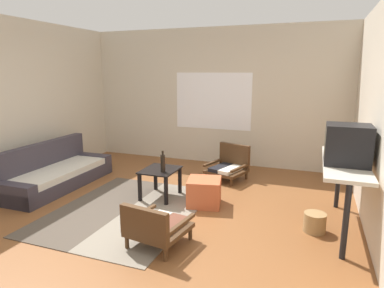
# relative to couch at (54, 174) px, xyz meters

# --- Properties ---
(ground_plane) EXTENTS (7.80, 7.80, 0.00)m
(ground_plane) POSITION_rel_couch_xyz_m (1.99, -0.66, -0.21)
(ground_plane) COLOR brown
(far_wall_with_window) EXTENTS (5.60, 0.13, 2.70)m
(far_wall_with_window) POSITION_rel_couch_xyz_m (1.99, 2.40, 1.14)
(far_wall_with_window) COLOR beige
(far_wall_with_window) RESTS_ON ground
(area_rug) EXTENTS (1.81, 2.34, 0.01)m
(area_rug) POSITION_rel_couch_xyz_m (1.63, -0.45, -0.21)
(area_rug) COLOR #4C4238
(area_rug) RESTS_ON ground
(couch) EXTENTS (0.79, 1.99, 0.70)m
(couch) POSITION_rel_couch_xyz_m (0.00, 0.00, 0.00)
(couch) COLOR #38333D
(couch) RESTS_ON ground
(coffee_table) EXTENTS (0.50, 0.59, 0.44)m
(coffee_table) POSITION_rel_couch_xyz_m (1.85, 0.15, 0.13)
(coffee_table) COLOR black
(coffee_table) RESTS_ON ground
(armchair_by_window) EXTENTS (0.75, 0.74, 0.59)m
(armchair_by_window) POSITION_rel_couch_xyz_m (2.59, 1.38, 0.04)
(armchair_by_window) COLOR #472D19
(armchair_by_window) RESTS_ON ground
(armchair_striped_foreground) EXTENTS (0.65, 0.67, 0.51)m
(armchair_striped_foreground) POSITION_rel_couch_xyz_m (2.44, -1.18, 0.03)
(armchair_striped_foreground) COLOR #472D19
(armchair_striped_foreground) RESTS_ON ground
(ottoman_orange) EXTENTS (0.54, 0.54, 0.38)m
(ottoman_orange) POSITION_rel_couch_xyz_m (2.56, 0.11, -0.02)
(ottoman_orange) COLOR #BC5633
(ottoman_orange) RESTS_ON ground
(console_shelf) EXTENTS (0.48, 1.52, 0.84)m
(console_shelf) POSITION_rel_couch_xyz_m (4.31, -0.03, 0.54)
(console_shelf) COLOR beige
(console_shelf) RESTS_ON ground
(crt_television) EXTENTS (0.47, 0.41, 0.44)m
(crt_television) POSITION_rel_couch_xyz_m (4.30, -0.15, 0.85)
(crt_television) COLOR black
(crt_television) RESTS_ON console_shelf
(clay_vase) EXTENTS (0.22, 0.22, 0.33)m
(clay_vase) POSITION_rel_couch_xyz_m (4.31, 0.29, 0.75)
(clay_vase) COLOR #A87047
(clay_vase) RESTS_ON console_shelf
(glass_bottle) EXTENTS (0.07, 0.07, 0.31)m
(glass_bottle) POSITION_rel_couch_xyz_m (1.95, 0.05, 0.36)
(glass_bottle) COLOR black
(glass_bottle) RESTS_ON coffee_table
(wicker_basket) EXTENTS (0.26, 0.26, 0.23)m
(wicker_basket) POSITION_rel_couch_xyz_m (4.03, -0.21, -0.10)
(wicker_basket) COLOR #9E7A4C
(wicker_basket) RESTS_ON ground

